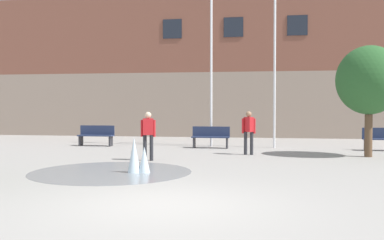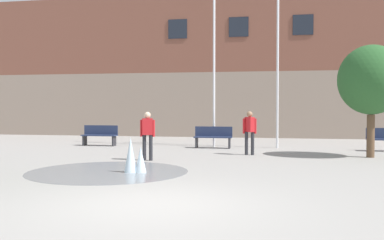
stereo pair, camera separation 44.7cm
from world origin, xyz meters
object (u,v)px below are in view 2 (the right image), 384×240
object	(u,v)px
flagpole_left	(215,40)
flagpole_right	(278,35)
park_bench_left_of_flagpoles	(213,137)
adult_watching	(250,129)
adult_in_red	(148,132)
street_tree_near_building	(371,80)
park_bench_far_left	(100,135)

from	to	relation	value
flagpole_left	flagpole_right	size ratio (longest dim) A/B	0.97
flagpole_left	park_bench_left_of_flagpoles	bearing A→B (deg)	-87.49
adult_watching	adult_in_red	bearing A→B (deg)	82.34
adult_watching	flagpole_right	distance (m)	5.01
adult_in_red	street_tree_near_building	distance (m)	7.88
flagpole_left	park_bench_far_left	bearing A→B (deg)	-175.32
flagpole_left	street_tree_near_building	distance (m)	6.90
street_tree_near_building	park_bench_left_of_flagpoles	bearing A→B (deg)	157.62
adult_in_red	street_tree_near_building	xyz separation A→B (m)	(7.33, 2.31, 1.74)
park_bench_left_of_flagpoles	park_bench_far_left	bearing A→B (deg)	177.97
adult_watching	adult_in_red	size ratio (longest dim) A/B	1.00
adult_in_red	flagpole_right	bearing A→B (deg)	36.52
adult_watching	street_tree_near_building	xyz separation A→B (m)	(4.17, -0.00, 1.74)
park_bench_far_left	park_bench_left_of_flagpoles	bearing A→B (deg)	-2.03
adult_watching	flagpole_right	xyz separation A→B (m)	(1.00, 3.02, 3.87)
adult_watching	flagpole_left	world-z (taller)	flagpole_left
park_bench_far_left	street_tree_near_building	distance (m)	11.54
park_bench_far_left	flagpole_left	world-z (taller)	flagpole_left
park_bench_left_of_flagpoles	street_tree_near_building	bearing A→B (deg)	-22.38
park_bench_left_of_flagpoles	adult_watching	world-z (taller)	adult_watching
adult_watching	street_tree_near_building	world-z (taller)	street_tree_near_building
street_tree_near_building	adult_in_red	bearing A→B (deg)	-162.55
park_bench_left_of_flagpoles	adult_in_red	bearing A→B (deg)	-107.42
flagpole_right	flagpole_left	bearing A→B (deg)	-180.00
adult_in_red	street_tree_near_building	bearing A→B (deg)	2.07
park_bench_far_left	adult_watching	bearing A→B (deg)	-20.70
adult_watching	adult_in_red	distance (m)	3.92
park_bench_far_left	street_tree_near_building	world-z (taller)	street_tree_near_building
park_bench_far_left	adult_watching	size ratio (longest dim) A/B	1.01
flagpole_right	adult_watching	bearing A→B (deg)	-108.43
flagpole_left	flagpole_right	xyz separation A→B (m)	(2.72, 0.00, 0.16)
adult_in_red	flagpole_left	distance (m)	6.65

